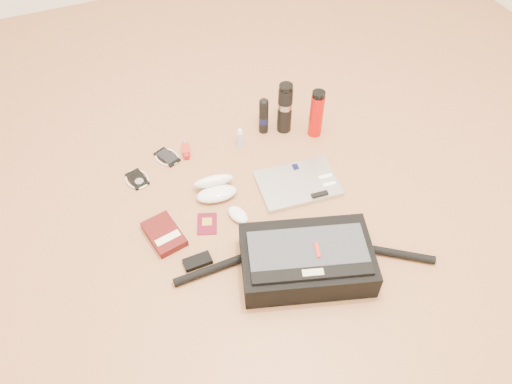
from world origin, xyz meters
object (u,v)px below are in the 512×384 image
messenger_bag (306,259)px  book (164,234)px  laptop (298,184)px  thermos_black (285,108)px  thermos_red (316,114)px

messenger_bag → book: (-0.44, 0.34, -0.04)m
laptop → thermos_black: (0.09, 0.34, 0.12)m
book → thermos_black: 0.79m
book → thermos_black: bearing=18.0°
book → thermos_red: size_ratio=0.83×
thermos_black → messenger_bag: bearing=-108.9°
thermos_red → laptop: bearing=-128.7°
book → thermos_black: size_ratio=0.78×
laptop → book: (-0.59, -0.04, 0.00)m
laptop → book: size_ratio=1.76×
book → laptop: bearing=-7.5°
laptop → book: 0.59m
laptop → thermos_black: size_ratio=1.38×
messenger_bag → thermos_red: 0.74m
book → thermos_red: bearing=9.4°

